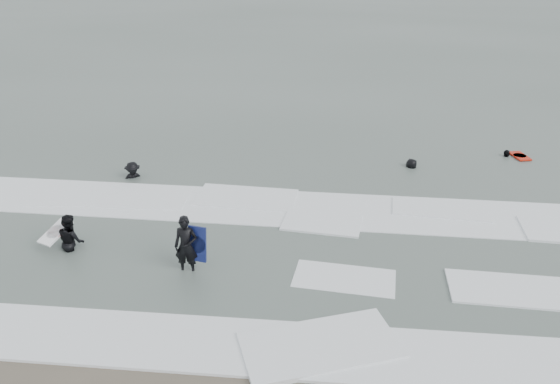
# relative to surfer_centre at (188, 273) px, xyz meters

# --- Properties ---
(ground) EXTENTS (320.00, 320.00, 0.00)m
(ground) POSITION_rel_surfer_centre_xyz_m (2.08, -2.07, 0.00)
(ground) COLOR brown
(ground) RESTS_ON ground
(surfer_centre) EXTENTS (0.61, 0.41, 1.66)m
(surfer_centre) POSITION_rel_surfer_centre_xyz_m (0.00, 0.00, 0.00)
(surfer_centre) COLOR black
(surfer_centre) RESTS_ON ground
(surfer_wading) EXTENTS (1.01, 0.99, 1.64)m
(surfer_wading) POSITION_rel_surfer_centre_xyz_m (-3.55, 0.79, 0.00)
(surfer_wading) COLOR black
(surfer_wading) RESTS_ON ground
(surfer_breaker) EXTENTS (1.13, 1.04, 1.52)m
(surfer_breaker) POSITION_rel_surfer_centre_xyz_m (-3.61, 5.74, 0.00)
(surfer_breaker) COLOR black
(surfer_breaker) RESTS_ON ground
(surfer_right_near) EXTENTS (0.72, 0.94, 1.48)m
(surfer_right_near) POSITION_rel_surfer_centre_xyz_m (10.43, 9.55, 0.00)
(surfer_right_near) COLOR black
(surfer_right_near) RESTS_ON ground
(surfer_right_far) EXTENTS (0.89, 0.84, 1.53)m
(surfer_right_far) POSITION_rel_surfer_centre_xyz_m (6.54, 7.97, 0.00)
(surfer_right_far) COLOR black
(surfer_right_far) RESTS_ON ground
(surf_foam) EXTENTS (30.03, 9.06, 0.09)m
(surf_foam) POSITION_rel_surfer_centre_xyz_m (2.08, 1.63, 0.04)
(surf_foam) COLOR white
(surf_foam) RESTS_ON ground
(bodyboards) EXTENTS (15.65, 10.10, 1.25)m
(bodyboards) POSITION_rel_surfer_centre_xyz_m (2.45, 3.49, 0.50)
(bodyboards) COLOR #10184C
(bodyboards) RESTS_ON ground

